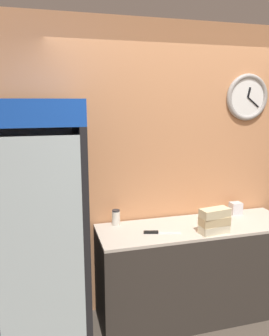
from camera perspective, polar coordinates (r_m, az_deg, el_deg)
wall_back at (r=3.22m, az=8.69°, el=0.00°), size 5.20×0.10×2.70m
prep_counter at (r=3.25m, az=10.49°, el=-17.17°), size 1.80×0.56×0.89m
beverage_cooler at (r=2.68m, az=-16.16°, el=-8.50°), size 0.68×0.70×2.01m
sandwich_stack_bottom at (r=2.91m, az=13.69°, el=-10.27°), size 0.27×0.15×0.07m
sandwich_stack_middle at (r=2.89m, az=13.76°, el=-8.94°), size 0.27×0.14×0.07m
sandwich_stack_top at (r=2.86m, az=13.83°, el=-7.58°), size 0.27×0.15×0.07m
sandwich_flat_left at (r=3.16m, az=13.55°, el=-8.53°), size 0.25×0.15×0.07m
chefs_knife at (r=2.84m, az=3.94°, el=-11.14°), size 0.32×0.11×0.02m
condiment_jar at (r=3.00m, az=-3.24°, el=-8.61°), size 0.07×0.07×0.14m
napkin_dispenser at (r=3.42m, az=17.20°, el=-6.72°), size 0.11×0.09×0.12m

